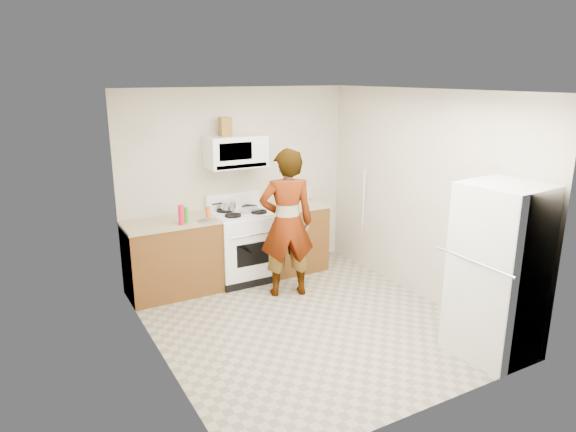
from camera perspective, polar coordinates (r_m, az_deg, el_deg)
floor at (r=5.82m, az=2.05°, el=-11.64°), size 3.60×3.60×0.00m
back_wall at (r=6.92m, az=-5.55°, el=3.71°), size 3.20×0.02×2.50m
right_wall at (r=6.32m, az=14.60°, el=2.14°), size 0.02×3.60×2.50m
cabinet_left at (r=6.53m, az=-12.70°, el=-4.65°), size 1.12×0.62×0.90m
counter_left at (r=6.38m, az=-12.95°, el=-0.71°), size 1.14×0.64×0.03m
cabinet_right at (r=7.16m, az=0.58°, el=-2.44°), size 0.80×0.62×0.90m
counter_right at (r=7.03m, az=0.59°, el=1.19°), size 0.82×0.64×0.03m
gas_range at (r=6.81m, az=-5.11°, el=-3.15°), size 0.76×0.65×1.13m
microwave at (r=6.64m, az=-5.82°, el=7.15°), size 0.76×0.38×0.40m
person at (r=6.20m, az=-0.14°, el=-0.82°), size 0.77×0.62×1.83m
fridge at (r=5.28m, az=22.36°, el=-5.72°), size 0.76×0.76×1.70m
kettle at (r=7.20m, az=1.67°, el=2.50°), size 0.19×0.19×0.20m
jug at (r=6.56m, az=-6.99°, el=9.82°), size 0.15×0.15×0.24m
saucepan at (r=6.72m, az=-6.67°, el=1.21°), size 0.26×0.26×0.11m
tray at (r=6.66m, az=-4.27°, el=0.67°), size 0.26×0.18×0.05m
bottle_spray at (r=6.17m, az=-11.78°, el=0.13°), size 0.09×0.09×0.24m
bottle_hot_sauce at (r=6.32m, az=-8.86°, el=0.30°), size 0.07×0.07×0.17m
bottle_green_cap at (r=6.23m, az=-11.34°, el=0.08°), size 0.08×0.08×0.19m
pot_lid at (r=6.29m, az=-8.95°, el=-0.51°), size 0.25×0.25×0.01m
broom at (r=7.27m, az=8.30°, el=-0.15°), size 0.20×0.26×1.41m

